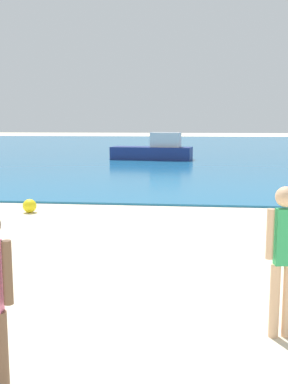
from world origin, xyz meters
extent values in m
cube|color=#1E6B9E|center=(0.00, 44.21, 0.03)|extent=(160.00, 60.00, 0.06)
cylinder|color=brown|center=(-1.05, 5.26, 0.38)|extent=(0.10, 0.10, 0.76)
cylinder|color=brown|center=(-0.97, 5.27, 1.08)|extent=(0.08, 0.08, 0.51)
cylinder|color=#DDAD84|center=(1.43, 6.71, 0.39)|extent=(0.10, 0.10, 0.78)
cylinder|color=#DDAD84|center=(1.29, 6.68, 0.39)|extent=(0.10, 0.10, 0.78)
cube|color=#2DA35B|center=(1.36, 6.70, 1.07)|extent=(0.20, 0.14, 0.59)
sphere|color=#DDAD84|center=(1.36, 6.70, 1.49)|extent=(0.21, 0.21, 0.21)
cylinder|color=#DDAD84|center=(1.22, 6.67, 1.11)|extent=(0.08, 0.08, 0.52)
cube|color=navy|center=(-2.17, 28.99, 0.43)|extent=(4.80, 2.01, 0.75)
cube|color=silver|center=(-1.34, 28.89, 1.23)|extent=(1.79, 1.23, 0.84)
sphere|color=yellow|center=(-3.65, 12.93, 0.17)|extent=(0.34, 0.34, 0.34)
camera|label=1|loc=(0.46, 1.97, 2.23)|focal=43.40mm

